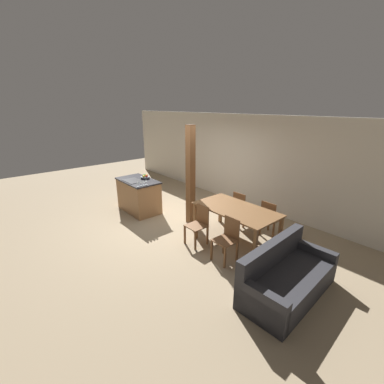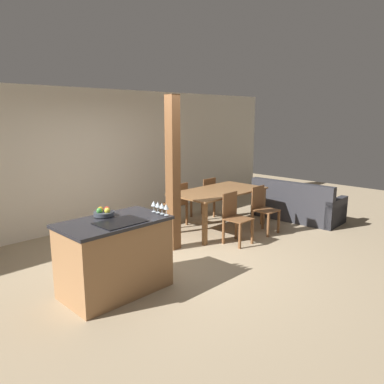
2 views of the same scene
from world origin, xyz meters
TOP-DOWN VIEW (x-y plane):
  - ground_plane at (0.00, 0.00)m, footprint 16.00×16.00m
  - wall_back at (0.00, 2.56)m, footprint 11.20×0.08m
  - kitchen_island at (-1.23, -0.25)m, footprint 1.32×0.78m
  - fruit_bowl at (-1.22, -0.02)m, footprint 0.26×0.26m
  - wine_glass_near at (-0.65, -0.57)m, footprint 0.07×0.07m
  - wine_glass_middle at (-0.65, -0.49)m, footprint 0.07×0.07m
  - wine_glass_far at (-0.65, -0.40)m, footprint 0.07×0.07m
  - wine_glass_end at (-0.65, -0.32)m, footprint 0.07×0.07m
  - dining_table at (1.69, 0.55)m, footprint 1.88×1.01m
  - dining_chair_near_left at (1.27, -0.18)m, footprint 0.40×0.40m
  - dining_chair_near_right at (2.12, -0.18)m, footprint 0.40×0.40m
  - dining_chair_far_left at (1.27, 1.29)m, footprint 0.40×0.40m
  - dining_chair_far_right at (2.12, 1.29)m, footprint 0.40×0.40m
  - couch at (3.40, -0.17)m, footprint 0.91×1.85m
  - timber_post at (0.34, 0.37)m, footprint 0.18×0.18m

SIDE VIEW (x-z plane):
  - ground_plane at x=0.00m, z-range 0.00..0.00m
  - couch at x=3.40m, z-range -0.14..0.70m
  - dining_chair_near_left at x=1.27m, z-range 0.03..0.91m
  - dining_chair_near_right at x=2.12m, z-range 0.03..0.91m
  - dining_chair_far_left at x=1.27m, z-range 0.03..0.91m
  - dining_chair_far_right at x=2.12m, z-range 0.03..0.91m
  - kitchen_island at x=-1.23m, z-range 0.00..0.94m
  - dining_table at x=1.69m, z-range 0.29..1.06m
  - fruit_bowl at x=-1.22m, z-range 0.93..1.04m
  - wine_glass_near at x=-0.65m, z-range 0.98..1.13m
  - wine_glass_middle at x=-0.65m, z-range 0.98..1.13m
  - wine_glass_far at x=-0.65m, z-range 0.98..1.13m
  - wine_glass_end at x=-0.65m, z-range 0.98..1.13m
  - timber_post at x=0.34m, z-range 0.00..2.51m
  - wall_back at x=0.00m, z-range 0.00..2.70m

